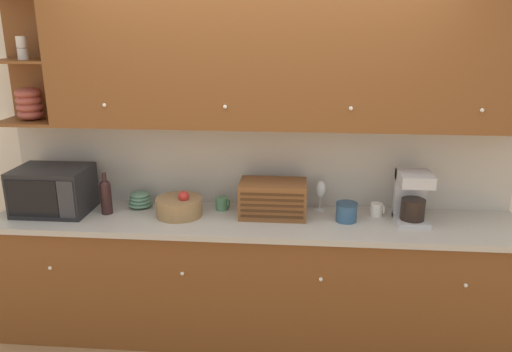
# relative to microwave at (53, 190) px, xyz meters

# --- Properties ---
(ground_plane) EXTENTS (24.00, 24.00, 0.00)m
(ground_plane) POSITION_rel_microwave_xyz_m (1.43, 0.29, -1.06)
(ground_plane) COLOR #9E754C
(wall_back) EXTENTS (5.99, 0.06, 2.60)m
(wall_back) POSITION_rel_microwave_xyz_m (1.43, 0.32, 0.24)
(wall_back) COLOR silver
(wall_back) RESTS_ON ground_plane
(counter_unit) EXTENTS (3.61, 0.63, 0.90)m
(counter_unit) POSITION_rel_microwave_xyz_m (1.43, -0.01, -0.61)
(counter_unit) COLOR brown
(counter_unit) RESTS_ON ground_plane
(backsplash_panel) EXTENTS (3.59, 0.01, 0.61)m
(backsplash_panel) POSITION_rel_microwave_xyz_m (1.43, 0.29, 0.15)
(backsplash_panel) COLOR #B7B2A8
(backsplash_panel) RESTS_ON counter_unit
(upper_cabinets) EXTENTS (3.59, 0.35, 0.89)m
(upper_cabinets) POSITION_rel_microwave_xyz_m (1.59, 0.13, 0.89)
(upper_cabinets) COLOR brown
(upper_cabinets) RESTS_ON backsplash_panel
(microwave) EXTENTS (0.50, 0.38, 0.32)m
(microwave) POSITION_rel_microwave_xyz_m (0.00, 0.00, 0.00)
(microwave) COLOR black
(microwave) RESTS_ON counter_unit
(wine_bottle) EXTENTS (0.08, 0.08, 0.30)m
(wine_bottle) POSITION_rel_microwave_xyz_m (0.38, -0.00, -0.03)
(wine_bottle) COLOR black
(wine_bottle) RESTS_ON counter_unit
(bowl_stack_on_counter) EXTENTS (0.17, 0.17, 0.12)m
(bowl_stack_on_counter) POSITION_rel_microwave_xyz_m (0.58, 0.14, -0.11)
(bowl_stack_on_counter) COLOR slate
(bowl_stack_on_counter) RESTS_ON counter_unit
(fruit_basket) EXTENTS (0.32, 0.32, 0.19)m
(fruit_basket) POSITION_rel_microwave_xyz_m (0.90, 0.00, -0.09)
(fruit_basket) COLOR #937047
(fruit_basket) RESTS_ON counter_unit
(mug_blue_second) EXTENTS (0.10, 0.09, 0.09)m
(mug_blue_second) POSITION_rel_microwave_xyz_m (1.18, 0.14, -0.12)
(mug_blue_second) COLOR #4C845B
(mug_blue_second) RESTS_ON counter_unit
(bread_box) EXTENTS (0.46, 0.28, 0.25)m
(bread_box) POSITION_rel_microwave_xyz_m (1.55, 0.06, -0.04)
(bread_box) COLOR brown
(bread_box) RESTS_ON counter_unit
(wine_glass) EXTENTS (0.07, 0.07, 0.22)m
(wine_glass) POSITION_rel_microwave_xyz_m (1.88, 0.19, -0.01)
(wine_glass) COLOR silver
(wine_glass) RESTS_ON counter_unit
(storage_canister) EXTENTS (0.15, 0.15, 0.13)m
(storage_canister) POSITION_rel_microwave_xyz_m (2.05, -0.00, -0.10)
(storage_canister) COLOR #33567A
(storage_canister) RESTS_ON counter_unit
(mug) EXTENTS (0.09, 0.08, 0.09)m
(mug) POSITION_rel_microwave_xyz_m (2.26, 0.11, -0.11)
(mug) COLOR silver
(mug) RESTS_ON counter_unit
(coffee_maker) EXTENTS (0.21, 0.26, 0.35)m
(coffee_maker) POSITION_rel_microwave_xyz_m (2.48, 0.04, 0.02)
(coffee_maker) COLOR #B7B7BC
(coffee_maker) RESTS_ON counter_unit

